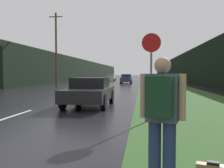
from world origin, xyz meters
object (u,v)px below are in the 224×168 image
Objects in this scene: stop_sign at (151,68)px; car_passing_far at (126,79)px; car_passing_near at (90,91)px; hitchhiker_with_backpack at (162,114)px; car_oncoming at (111,77)px.

stop_sign is 0.62× the size of car_passing_far.
car_passing_far is (-2.87, 31.15, -1.00)m from stop_sign.
car_passing_near is (-2.87, 3.44, -1.05)m from stop_sign.
hitchhiker_with_backpack is 36.04m from car_passing_far.
hitchhiker_with_backpack is 50.98m from car_oncoming.
car_passing_near is (-2.83, 8.21, -0.32)m from hitchhiker_with_backpack.
hitchhiker_with_backpack is at bearing 109.01° from car_passing_near.
car_oncoming is (-7.28, 50.46, -0.25)m from hitchhiker_with_backpack.
car_oncoming is at bearing -83.98° from car_passing_near.
car_passing_near is 27.71m from car_passing_far.
car_oncoming is (-7.32, 45.68, -0.98)m from stop_sign.
car_passing_far reaches higher than car_passing_near.
car_passing_far is at bearing 110.65° from hitchhiker_with_backpack.
car_passing_far is (-2.83, 35.93, -0.28)m from hitchhiker_with_backpack.
stop_sign is 0.70× the size of car_oncoming.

